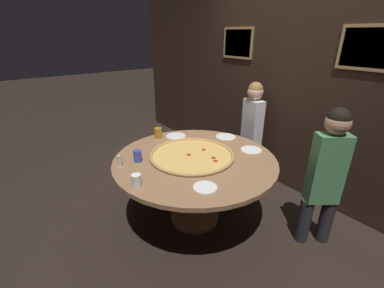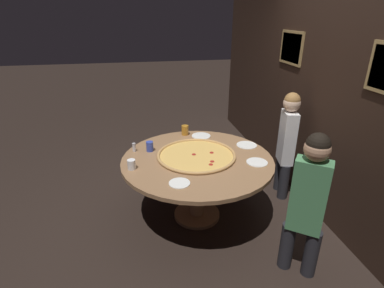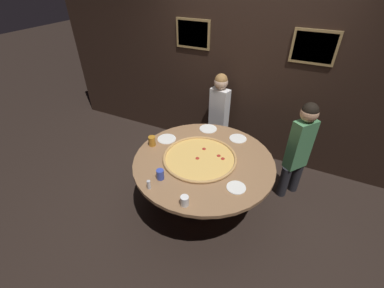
{
  "view_description": "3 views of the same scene",
  "coord_description": "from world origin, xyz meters",
  "px_view_note": "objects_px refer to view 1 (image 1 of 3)",
  "views": [
    {
      "loc": [
        1.78,
        -1.4,
        1.87
      ],
      "look_at": [
        0.01,
        -0.05,
        0.9
      ],
      "focal_mm": 24.0,
      "sensor_mm": 36.0,
      "label": 1
    },
    {
      "loc": [
        2.77,
        -0.6,
        2.15
      ],
      "look_at": [
        -0.1,
        -0.04,
        0.86
      ],
      "focal_mm": 28.0,
      "sensor_mm": 36.0,
      "label": 2
    },
    {
      "loc": [
        0.88,
        -2.1,
        2.57
      ],
      "look_at": [
        -0.12,
        -0.07,
        0.96
      ],
      "focal_mm": 24.0,
      "sensor_mm": 36.0,
      "label": 3
    }
  ],
  "objects_px": {
    "drink_cup_by_shaker": "(136,180)",
    "diner_centre_back": "(326,172)",
    "drink_cup_beside_pizza": "(138,156)",
    "giant_pizza": "(192,155)",
    "white_plate_far_back": "(226,137)",
    "dining_table": "(195,169)",
    "white_plate_left_side": "(205,187)",
    "condiment_shaker": "(120,161)",
    "white_plate_beside_cup": "(176,136)",
    "drink_cup_far_left": "(158,133)",
    "white_plate_near_front": "(251,150)",
    "diner_side_left": "(252,126)"
  },
  "relations": [
    {
      "from": "drink_cup_by_shaker",
      "to": "diner_centre_back",
      "type": "relative_size",
      "value": 0.07
    },
    {
      "from": "drink_cup_beside_pizza",
      "to": "diner_centre_back",
      "type": "relative_size",
      "value": 0.08
    },
    {
      "from": "giant_pizza",
      "to": "white_plate_far_back",
      "type": "height_order",
      "value": "giant_pizza"
    },
    {
      "from": "dining_table",
      "to": "white_plate_far_back",
      "type": "bearing_deg",
      "value": 108.8
    },
    {
      "from": "white_plate_left_side",
      "to": "condiment_shaker",
      "type": "height_order",
      "value": "condiment_shaker"
    },
    {
      "from": "drink_cup_by_shaker",
      "to": "white_plate_beside_cup",
      "type": "relative_size",
      "value": 0.43
    },
    {
      "from": "drink_cup_by_shaker",
      "to": "white_plate_left_side",
      "type": "height_order",
      "value": "drink_cup_by_shaker"
    },
    {
      "from": "giant_pizza",
      "to": "white_plate_far_back",
      "type": "distance_m",
      "value": 0.65
    },
    {
      "from": "white_plate_beside_cup",
      "to": "white_plate_far_back",
      "type": "xyz_separation_m",
      "value": [
        0.38,
        0.46,
        0.0
      ]
    },
    {
      "from": "white_plate_beside_cup",
      "to": "white_plate_left_side",
      "type": "distance_m",
      "value": 1.15
    },
    {
      "from": "condiment_shaker",
      "to": "white_plate_far_back",
      "type": "bearing_deg",
      "value": 86.07
    },
    {
      "from": "drink_cup_far_left",
      "to": "diner_centre_back",
      "type": "relative_size",
      "value": 0.09
    },
    {
      "from": "giant_pizza",
      "to": "white_plate_beside_cup",
      "type": "relative_size",
      "value": 3.62
    },
    {
      "from": "giant_pizza",
      "to": "white_plate_beside_cup",
      "type": "bearing_deg",
      "value": 161.82
    },
    {
      "from": "drink_cup_by_shaker",
      "to": "white_plate_left_side",
      "type": "bearing_deg",
      "value": 49.18
    },
    {
      "from": "white_plate_far_back",
      "to": "dining_table",
      "type": "bearing_deg",
      "value": -71.2
    },
    {
      "from": "white_plate_beside_cup",
      "to": "drink_cup_by_shaker",
      "type": "bearing_deg",
      "value": -50.68
    },
    {
      "from": "white_plate_beside_cup",
      "to": "white_plate_near_front",
      "type": "distance_m",
      "value": 0.91
    },
    {
      "from": "drink_cup_by_shaker",
      "to": "diner_centre_back",
      "type": "distance_m",
      "value": 1.63
    },
    {
      "from": "giant_pizza",
      "to": "white_plate_near_front",
      "type": "xyz_separation_m",
      "value": [
        0.27,
        0.58,
        -0.01
      ]
    },
    {
      "from": "condiment_shaker",
      "to": "drink_cup_by_shaker",
      "type": "bearing_deg",
      "value": -4.46
    },
    {
      "from": "dining_table",
      "to": "white_plate_beside_cup",
      "type": "xyz_separation_m",
      "value": [
        -0.59,
        0.17,
        0.13
      ]
    },
    {
      "from": "dining_table",
      "to": "condiment_shaker",
      "type": "xyz_separation_m",
      "value": [
        -0.3,
        -0.65,
        0.18
      ]
    },
    {
      "from": "diner_centre_back",
      "to": "white_plate_beside_cup",
      "type": "bearing_deg",
      "value": -33.11
    },
    {
      "from": "drink_cup_far_left",
      "to": "white_plate_near_front",
      "type": "distance_m",
      "value": 1.08
    },
    {
      "from": "giant_pizza",
      "to": "drink_cup_far_left",
      "type": "bearing_deg",
      "value": -179.05
    },
    {
      "from": "drink_cup_beside_pizza",
      "to": "diner_centre_back",
      "type": "height_order",
      "value": "diner_centre_back"
    },
    {
      "from": "diner_side_left",
      "to": "drink_cup_far_left",
      "type": "bearing_deg",
      "value": 83.04
    },
    {
      "from": "white_plate_beside_cup",
      "to": "drink_cup_far_left",
      "type": "bearing_deg",
      "value": -115.8
    },
    {
      "from": "dining_table",
      "to": "white_plate_far_back",
      "type": "relative_size",
      "value": 6.84
    },
    {
      "from": "white_plate_beside_cup",
      "to": "condiment_shaker",
      "type": "distance_m",
      "value": 0.87
    },
    {
      "from": "drink_cup_by_shaker",
      "to": "white_plate_far_back",
      "type": "distance_m",
      "value": 1.35
    },
    {
      "from": "dining_table",
      "to": "drink_cup_by_shaker",
      "type": "relative_size",
      "value": 15.97
    },
    {
      "from": "white_plate_beside_cup",
      "to": "diner_side_left",
      "type": "distance_m",
      "value": 1.04
    },
    {
      "from": "giant_pizza",
      "to": "white_plate_near_front",
      "type": "bearing_deg",
      "value": 65.2
    },
    {
      "from": "drink_cup_beside_pizza",
      "to": "drink_cup_by_shaker",
      "type": "height_order",
      "value": "drink_cup_beside_pizza"
    },
    {
      "from": "white_plate_beside_cup",
      "to": "white_plate_far_back",
      "type": "bearing_deg",
      "value": 50.41
    },
    {
      "from": "drink_cup_beside_pizza",
      "to": "white_plate_near_front",
      "type": "relative_size",
      "value": 0.51
    },
    {
      "from": "drink_cup_beside_pizza",
      "to": "white_plate_far_back",
      "type": "xyz_separation_m",
      "value": [
        0.06,
        1.11,
        -0.05
      ]
    },
    {
      "from": "drink_cup_beside_pizza",
      "to": "white_plate_beside_cup",
      "type": "distance_m",
      "value": 0.73
    },
    {
      "from": "white_plate_left_side",
      "to": "diner_side_left",
      "type": "distance_m",
      "value": 1.6
    },
    {
      "from": "dining_table",
      "to": "diner_centre_back",
      "type": "bearing_deg",
      "value": 37.31
    },
    {
      "from": "condiment_shaker",
      "to": "diner_centre_back",
      "type": "relative_size",
      "value": 0.07
    },
    {
      "from": "drink_cup_by_shaker",
      "to": "white_plate_beside_cup",
      "type": "distance_m",
      "value": 1.11
    },
    {
      "from": "white_plate_beside_cup",
      "to": "white_plate_far_back",
      "type": "distance_m",
      "value": 0.59
    },
    {
      "from": "white_plate_beside_cup",
      "to": "white_plate_far_back",
      "type": "height_order",
      "value": "same"
    },
    {
      "from": "giant_pizza",
      "to": "condiment_shaker",
      "type": "bearing_deg",
      "value": -111.24
    },
    {
      "from": "drink_cup_far_left",
      "to": "diner_centre_back",
      "type": "bearing_deg",
      "value": 24.29
    },
    {
      "from": "condiment_shaker",
      "to": "diner_side_left",
      "type": "bearing_deg",
      "value": 88.73
    },
    {
      "from": "dining_table",
      "to": "drink_cup_by_shaker",
      "type": "distance_m",
      "value": 0.71
    }
  ]
}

